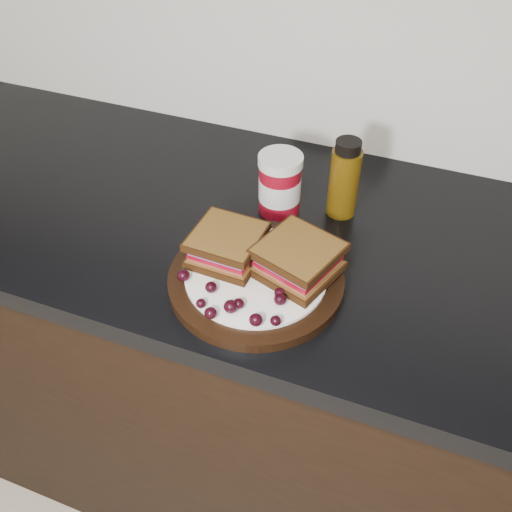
% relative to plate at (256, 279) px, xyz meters
% --- Properties ---
extents(base_cabinets, '(3.96, 0.58, 0.86)m').
position_rel_plate_xyz_m(base_cabinets, '(-0.04, 0.14, -0.48)').
color(base_cabinets, black).
rests_on(base_cabinets, ground_plane).
extents(countertop, '(3.98, 0.60, 0.04)m').
position_rel_plate_xyz_m(countertop, '(-0.04, 0.14, -0.03)').
color(countertop, black).
rests_on(countertop, base_cabinets).
extents(plate, '(0.28, 0.28, 0.02)m').
position_rel_plate_xyz_m(plate, '(0.00, 0.00, 0.00)').
color(plate, black).
rests_on(plate, countertop).
extents(sandwich_left, '(0.11, 0.11, 0.05)m').
position_rel_plate_xyz_m(sandwich_left, '(-0.06, 0.02, 0.04)').
color(sandwich_left, brown).
rests_on(sandwich_left, plate).
extents(sandwich_right, '(0.14, 0.14, 0.05)m').
position_rel_plate_xyz_m(sandwich_right, '(0.06, 0.03, 0.04)').
color(sandwich_right, brown).
rests_on(sandwich_right, plate).
extents(grape_0, '(0.02, 0.02, 0.02)m').
position_rel_plate_xyz_m(grape_0, '(-0.10, -0.05, 0.02)').
color(grape_0, black).
rests_on(grape_0, plate).
extents(grape_1, '(0.02, 0.02, 0.02)m').
position_rel_plate_xyz_m(grape_1, '(-0.05, -0.06, 0.02)').
color(grape_1, black).
rests_on(grape_1, plate).
extents(grape_2, '(0.02, 0.02, 0.01)m').
position_rel_plate_xyz_m(grape_2, '(-0.05, -0.10, 0.02)').
color(grape_2, black).
rests_on(grape_2, plate).
extents(grape_3, '(0.02, 0.02, 0.02)m').
position_rel_plate_xyz_m(grape_3, '(-0.03, -0.11, 0.02)').
color(grape_3, black).
rests_on(grape_3, plate).
extents(grape_4, '(0.02, 0.02, 0.02)m').
position_rel_plate_xyz_m(grape_4, '(-0.01, -0.09, 0.02)').
color(grape_4, black).
rests_on(grape_4, plate).
extents(grape_5, '(0.02, 0.02, 0.02)m').
position_rel_plate_xyz_m(grape_5, '(0.00, -0.08, 0.02)').
color(grape_5, black).
rests_on(grape_5, plate).
extents(grape_6, '(0.02, 0.02, 0.02)m').
position_rel_plate_xyz_m(grape_6, '(0.04, -0.10, 0.02)').
color(grape_6, black).
rests_on(grape_6, plate).
extents(grape_7, '(0.02, 0.02, 0.02)m').
position_rel_plate_xyz_m(grape_7, '(0.06, -0.09, 0.02)').
color(grape_7, black).
rests_on(grape_7, plate).
extents(grape_8, '(0.02, 0.02, 0.02)m').
position_rel_plate_xyz_m(grape_8, '(0.06, -0.05, 0.02)').
color(grape_8, black).
rests_on(grape_8, plate).
extents(grape_9, '(0.02, 0.02, 0.02)m').
position_rel_plate_xyz_m(grape_9, '(0.05, -0.04, 0.02)').
color(grape_9, black).
rests_on(grape_9, plate).
extents(grape_10, '(0.02, 0.02, 0.02)m').
position_rel_plate_xyz_m(grape_10, '(0.09, 0.00, 0.02)').
color(grape_10, black).
rests_on(grape_10, plate).
extents(grape_11, '(0.02, 0.02, 0.02)m').
position_rel_plate_xyz_m(grape_11, '(0.07, 0.02, 0.02)').
color(grape_11, black).
rests_on(grape_11, plate).
extents(grape_12, '(0.02, 0.02, 0.02)m').
position_rel_plate_xyz_m(grape_12, '(0.07, 0.04, 0.02)').
color(grape_12, black).
rests_on(grape_12, plate).
extents(grape_13, '(0.02, 0.02, 0.02)m').
position_rel_plate_xyz_m(grape_13, '(-0.05, 0.06, 0.02)').
color(grape_13, black).
rests_on(grape_13, plate).
extents(grape_14, '(0.02, 0.02, 0.01)m').
position_rel_plate_xyz_m(grape_14, '(-0.08, 0.04, 0.02)').
color(grape_14, black).
rests_on(grape_14, plate).
extents(grape_15, '(0.02, 0.02, 0.02)m').
position_rel_plate_xyz_m(grape_15, '(-0.07, -0.00, 0.02)').
color(grape_15, black).
rests_on(grape_15, plate).
extents(grape_16, '(0.02, 0.02, 0.01)m').
position_rel_plate_xyz_m(grape_16, '(-0.08, -0.02, 0.02)').
color(grape_16, black).
rests_on(grape_16, plate).
extents(grape_17, '(0.02, 0.02, 0.02)m').
position_rel_plate_xyz_m(grape_17, '(-0.05, 0.05, 0.02)').
color(grape_17, black).
rests_on(grape_17, plate).
extents(grape_18, '(0.02, 0.02, 0.02)m').
position_rel_plate_xyz_m(grape_18, '(-0.07, 0.03, 0.02)').
color(grape_18, black).
rests_on(grape_18, plate).
extents(grape_19, '(0.02, 0.02, 0.02)m').
position_rel_plate_xyz_m(grape_19, '(-0.09, 0.01, 0.02)').
color(grape_19, black).
rests_on(grape_19, plate).
extents(condiment_jar, '(0.10, 0.10, 0.12)m').
position_rel_plate_xyz_m(condiment_jar, '(-0.03, 0.19, 0.05)').
color(condiment_jar, maroon).
rests_on(condiment_jar, countertop).
extents(oil_bottle, '(0.06, 0.06, 0.15)m').
position_rel_plate_xyz_m(oil_bottle, '(0.08, 0.23, 0.07)').
color(oil_bottle, '#4C3407').
rests_on(oil_bottle, countertop).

